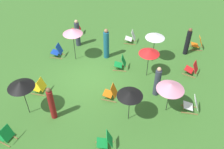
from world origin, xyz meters
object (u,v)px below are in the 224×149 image
at_px(deckchair_5, 192,69).
at_px(person_1, 188,42).
at_px(deckchair_7, 111,93).
at_px(deckchair_3, 198,44).
at_px(person_0, 52,104).
at_px(person_2, 106,44).
at_px(deckchair_0, 5,135).
at_px(person_3, 77,34).
at_px(umbrella_3, 73,31).
at_px(umbrella_0, 149,52).
at_px(umbrella_4, 171,87).
at_px(umbrella_1, 20,84).
at_px(deckchair_8, 131,38).
at_px(deckchair_10, 106,141).
at_px(deckchair_6, 192,105).
at_px(umbrella_2, 130,94).
at_px(person_4, 157,82).
at_px(deckchair_4, 77,29).
at_px(deckchair_1, 57,51).
at_px(deckchair_11, 40,87).
at_px(umbrella_5, 155,36).
at_px(deckchair_9, 121,63).

height_order(deckchair_5, person_1, person_1).
bearing_deg(deckchair_7, deckchair_3, 144.77).
height_order(person_0, person_2, person_2).
distance_m(deckchair_0, person_3, 7.46).
bearing_deg(umbrella_3, umbrella_0, 83.22).
relative_size(deckchair_7, umbrella_0, 0.49).
xyz_separation_m(umbrella_4, person_2, (-3.40, -3.74, -0.60)).
bearing_deg(umbrella_1, deckchair_8, 153.24).
distance_m(deckchair_3, deckchair_10, 8.93).
height_order(deckchair_6, umbrella_2, umbrella_2).
height_order(deckchair_7, deckchair_10, same).
bearing_deg(person_2, person_1, -74.08).
xyz_separation_m(deckchair_3, deckchair_8, (0.28, -4.11, 0.00)).
bearing_deg(person_4, deckchair_8, -137.67).
bearing_deg(umbrella_4, umbrella_1, -75.03).
xyz_separation_m(deckchair_4, person_3, (1.26, 0.55, 0.46)).
distance_m(deckchair_1, deckchair_7, 4.71).
bearing_deg(umbrella_3, deckchair_10, 31.31).
distance_m(deckchair_7, deckchair_11, 3.56).
xyz_separation_m(deckchair_1, umbrella_3, (-0.00, 1.11, 1.48)).
xyz_separation_m(umbrella_3, person_0, (4.38, 0.58, -1.00)).
bearing_deg(deckchair_1, deckchair_7, 52.77).
bearing_deg(umbrella_2, deckchair_6, 113.01).
relative_size(deckchair_11, person_4, 0.50).
relative_size(umbrella_3, umbrella_4, 1.22).
relative_size(deckchair_10, person_1, 0.50).
bearing_deg(deckchair_1, person_1, 102.54).
relative_size(deckchair_7, umbrella_3, 0.42).
bearing_deg(umbrella_3, umbrella_1, -8.23).
distance_m(deckchair_5, umbrella_0, 2.72).
xyz_separation_m(deckchair_11, umbrella_4, (-0.28, 6.20, 1.12)).
relative_size(deckchair_6, deckchair_11, 1.00).
height_order(deckchair_6, deckchair_10, same).
xyz_separation_m(deckchair_11, umbrella_3, (-3.06, 0.74, 1.48)).
distance_m(deckchair_11, person_1, 8.70).
bearing_deg(umbrella_4, umbrella_5, -163.93).
relative_size(deckchair_5, deckchair_11, 1.04).
bearing_deg(deckchair_8, umbrella_4, 24.04).
bearing_deg(deckchair_3, person_2, -75.55).
bearing_deg(person_0, person_2, -125.97).
height_order(deckchair_8, umbrella_2, umbrella_2).
bearing_deg(person_1, person_3, 44.77).
distance_m(deckchair_0, person_4, 7.05).
distance_m(deckchair_8, deckchair_11, 6.62).
relative_size(deckchair_5, deckchair_9, 1.04).
height_order(deckchair_10, umbrella_5, umbrella_5).
distance_m(umbrella_1, person_3, 5.94).
xyz_separation_m(umbrella_0, umbrella_1, (3.91, -4.90, 0.19)).
xyz_separation_m(deckchair_11, person_4, (-1.24, 5.62, 0.42)).
bearing_deg(deckchair_9, deckchair_4, -135.29).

